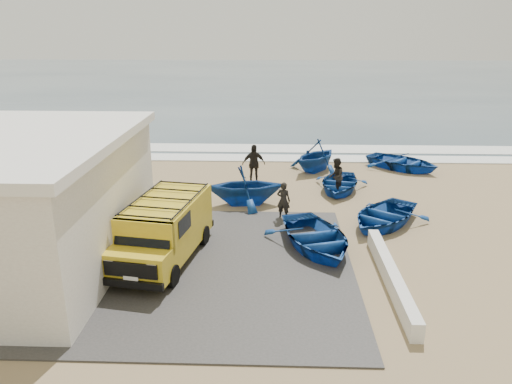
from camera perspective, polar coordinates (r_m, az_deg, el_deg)
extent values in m
plane|color=#977F58|center=(18.33, -2.46, -5.69)|extent=(160.00, 160.00, 0.00)
cube|color=#3C3A37|center=(16.81, -9.88, -8.23)|extent=(12.00, 10.00, 0.05)
cube|color=#385166|center=(73.06, 0.99, 12.64)|extent=(180.00, 88.00, 0.01)
cube|color=white|center=(29.65, -0.68, 3.92)|extent=(180.00, 1.60, 0.06)
cube|color=white|center=(32.08, -0.47, 5.03)|extent=(180.00, 2.20, 0.04)
cube|color=black|center=(17.60, -14.32, 1.73)|extent=(0.08, 0.70, 0.90)
cube|color=silver|center=(15.88, 15.18, -9.30)|extent=(0.35, 6.00, 0.55)
cube|color=gold|center=(17.06, -10.06, -3.55)|extent=(2.56, 4.20, 1.66)
cube|color=gold|center=(15.20, -13.34, -8.19)|extent=(2.04, 1.22, 0.91)
cube|color=black|center=(15.26, -12.83, -4.72)|extent=(1.79, 0.63, 0.72)
cube|color=black|center=(14.78, -14.14, -8.63)|extent=(1.62, 0.36, 0.45)
cube|color=black|center=(14.96, -14.06, -10.16)|extent=(1.95, 0.47, 0.22)
cube|color=black|center=(16.70, -10.30, -0.70)|extent=(2.41, 3.89, 0.06)
cylinder|color=black|center=(16.10, -15.55, -8.62)|extent=(0.34, 0.73, 0.71)
cylinder|color=black|center=(18.65, -11.25, -4.43)|extent=(0.34, 0.73, 0.71)
cylinder|color=black|center=(15.40, -9.51, -9.45)|extent=(0.34, 0.73, 0.71)
cylinder|color=black|center=(18.05, -5.97, -4.95)|extent=(0.34, 0.73, 0.71)
imported|color=#124191|center=(17.73, 6.83, -5.13)|extent=(4.13, 4.92, 0.87)
imported|color=#124191|center=(20.28, 14.35, -2.59)|extent=(4.61, 4.82, 0.81)
imported|color=#124191|center=(21.77, -1.24, 0.77)|extent=(3.67, 3.28, 1.75)
imported|color=#124191|center=(24.01, 9.46, 0.97)|extent=(3.33, 4.09, 0.74)
imported|color=#124191|center=(27.05, 6.86, 4.17)|extent=(4.23, 4.32, 1.73)
imported|color=#124191|center=(28.47, 16.40, 3.33)|extent=(4.91, 4.80, 0.83)
imported|color=black|center=(20.22, 3.16, -0.97)|extent=(0.65, 0.53, 1.55)
imported|color=black|center=(23.38, 9.11, 1.77)|extent=(0.87, 0.99, 1.73)
imported|color=black|center=(24.73, -0.28, 3.23)|extent=(1.23, 0.73, 1.97)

